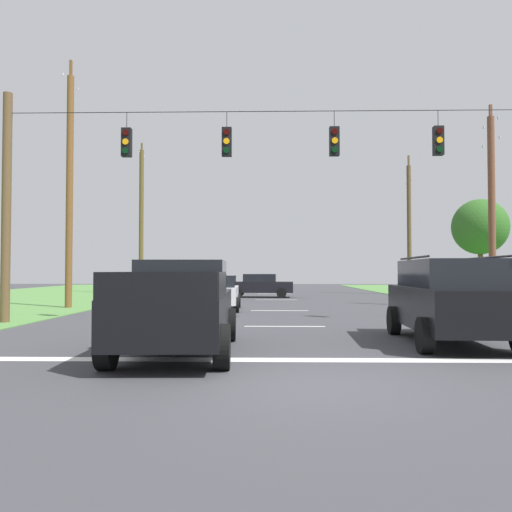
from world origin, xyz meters
The scene contains 17 objects.
ground_plane centered at (0.00, 0.00, 0.00)m, with size 120.00×120.00×0.00m, color #3D3D42.
stop_bar_stripe centered at (0.00, 2.01, 0.00)m, with size 15.66×0.45×0.01m, color white.
lane_dash_0 centered at (0.00, 8.01, 0.00)m, with size 0.15×2.50×0.01m, color white.
lane_dash_1 centered at (0.00, 14.33, 0.00)m, with size 0.15×2.50×0.01m, color white.
lane_dash_2 centered at (0.00, 22.71, 0.00)m, with size 0.15×2.50×0.01m, color white.
lane_dash_3 centered at (0.00, 30.83, 0.00)m, with size 0.15×2.50×0.01m, color white.
overhead_signal_span centered at (-0.05, 8.86, 4.25)m, with size 18.63×0.31×7.67m.
pickup_truck centered at (-2.39, 2.89, 0.97)m, with size 2.43×5.47×1.95m.
suv_black centered at (3.78, 4.36, 1.06)m, with size 2.40×4.89×2.05m.
distant_car_crossing_white centered at (-2.75, 14.62, 0.79)m, with size 2.13×4.35×1.52m.
distant_car_oncoming centered at (-1.01, 25.60, 0.79)m, with size 4.36×2.15×1.52m.
distant_car_far_parked centered at (8.83, 21.65, 0.79)m, with size 2.04×4.31×1.52m.
utility_pole_mid_right centered at (9.74, 15.67, 4.64)m, with size 0.31×1.83×9.37m.
utility_pole_far_right centered at (9.83, 29.64, 4.97)m, with size 0.31×1.91×10.18m.
utility_pole_mid_left centered at (-9.74, 15.65, 5.59)m, with size 0.31×1.92×11.60m.
utility_pole_far_left centered at (-9.96, 30.15, 5.52)m, with size 0.33×1.58×11.33m.
tree_roadside_far_right centered at (14.08, 27.50, 4.73)m, with size 3.75×3.75×6.65m.
Camera 1 is at (-0.54, -7.94, 1.72)m, focal length 36.05 mm.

